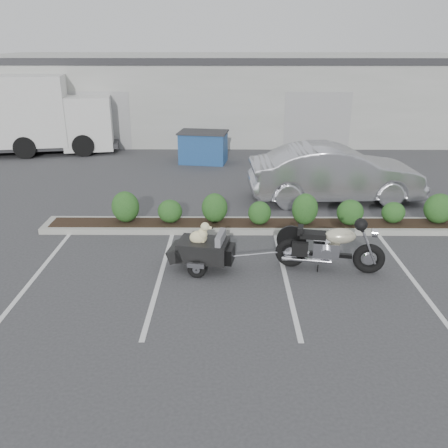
{
  "coord_description": "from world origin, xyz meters",
  "views": [
    {
      "loc": [
        -0.05,
        -9.71,
        4.78
      ],
      "look_at": [
        -0.13,
        0.59,
        0.75
      ],
      "focal_mm": 38.0,
      "sensor_mm": 36.0,
      "label": 1
    }
  ],
  "objects_px": {
    "pet_trailer": "(203,249)",
    "sedan": "(335,173)",
    "motorcycle": "(330,247)",
    "delivery_truck": "(31,116)",
    "dumpster": "(203,147)"
  },
  "relations": [
    {
      "from": "sedan",
      "to": "dumpster",
      "type": "bearing_deg",
      "value": 38.06
    },
    {
      "from": "sedan",
      "to": "motorcycle",
      "type": "bearing_deg",
      "value": 163.6
    },
    {
      "from": "dumpster",
      "to": "delivery_truck",
      "type": "relative_size",
      "value": 0.28
    },
    {
      "from": "dumpster",
      "to": "motorcycle",
      "type": "bearing_deg",
      "value": -63.12
    },
    {
      "from": "sedan",
      "to": "delivery_truck",
      "type": "relative_size",
      "value": 0.7
    },
    {
      "from": "delivery_truck",
      "to": "sedan",
      "type": "bearing_deg",
      "value": -39.22
    },
    {
      "from": "sedan",
      "to": "delivery_truck",
      "type": "bearing_deg",
      "value": 57.31
    },
    {
      "from": "motorcycle",
      "to": "delivery_truck",
      "type": "distance_m",
      "value": 15.95
    },
    {
      "from": "pet_trailer",
      "to": "delivery_truck",
      "type": "height_order",
      "value": "delivery_truck"
    },
    {
      "from": "sedan",
      "to": "delivery_truck",
      "type": "xyz_separation_m",
      "value": [
        -12.02,
        6.71,
        0.73
      ]
    },
    {
      "from": "sedan",
      "to": "dumpster",
      "type": "height_order",
      "value": "sedan"
    },
    {
      "from": "sedan",
      "to": "delivery_truck",
      "type": "height_order",
      "value": "delivery_truck"
    },
    {
      "from": "pet_trailer",
      "to": "sedan",
      "type": "xyz_separation_m",
      "value": [
        3.9,
        4.86,
        0.4
      ]
    },
    {
      "from": "motorcycle",
      "to": "delivery_truck",
      "type": "relative_size",
      "value": 0.31
    },
    {
      "from": "motorcycle",
      "to": "sedan",
      "type": "xyz_separation_m",
      "value": [
        1.12,
        4.89,
        0.33
      ]
    }
  ]
}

